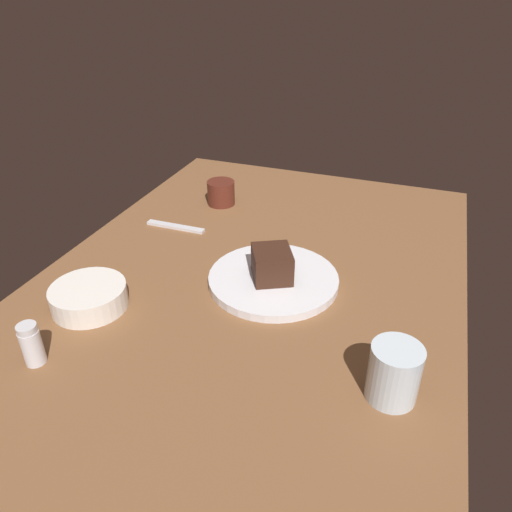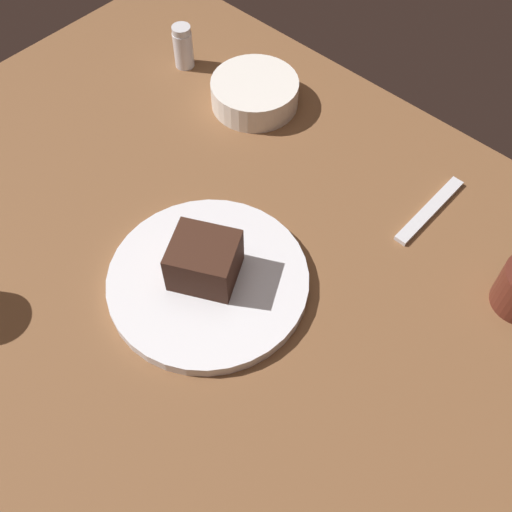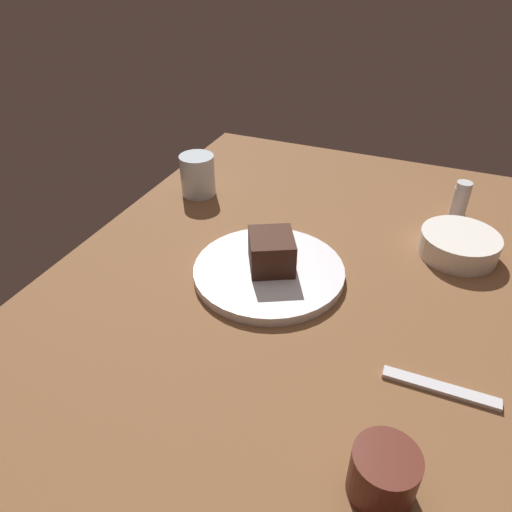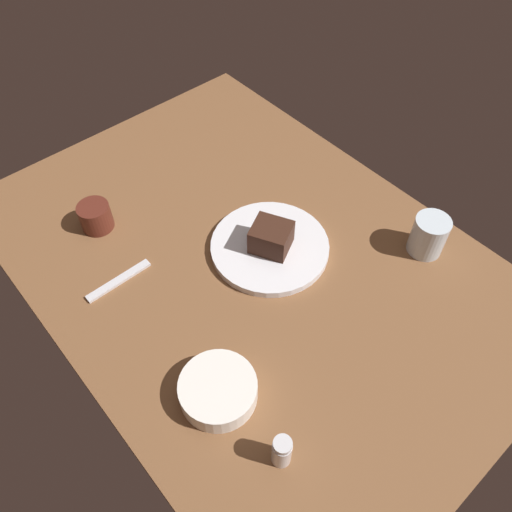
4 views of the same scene
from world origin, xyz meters
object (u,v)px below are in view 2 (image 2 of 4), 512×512
Objects in this scene: salt_shaker at (183,47)px; dessert_plate at (208,281)px; dessert_spoon at (430,210)px; side_bowl at (255,93)px; chocolate_cake_slice at (204,260)px.

dessert_plate is at bearing -39.68° from salt_shaker.
dessert_spoon is at bearing 1.19° from salt_shaker.
side_bowl is 0.94× the size of dessert_spoon.
dessert_plate is at bearing -57.06° from side_bowl.
dessert_plate is 33.28cm from dessert_spoon.
side_bowl is (-19.35, 29.87, 1.34)cm from dessert_plate.
side_bowl is 33.83cm from dessert_spoon.
salt_shaker is at bearing 140.07° from chocolate_cake_slice.
chocolate_cake_slice reaches higher than dessert_plate.
chocolate_cake_slice is 35.24cm from side_bowl.
chocolate_cake_slice is 1.09× the size of salt_shaker.
side_bowl is at bearing 122.94° from dessert_plate.
salt_shaker is at bearing -89.17° from dessert_spoon.
salt_shaker is 0.50× the size of dessert_spoon.
salt_shaker reaches higher than side_bowl.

